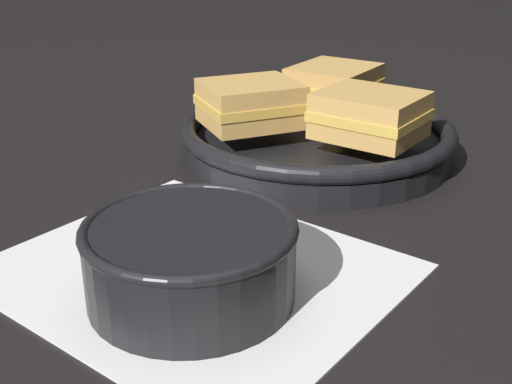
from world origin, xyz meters
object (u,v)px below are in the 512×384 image
at_px(soup_bowl, 190,256).
at_px(sandwich_near_left, 334,85).
at_px(skillet, 316,139).
at_px(sandwich_far_left, 370,115).
at_px(sandwich_near_right, 251,104).
at_px(spoon, 234,277).

relative_size(soup_bowl, sandwich_near_left, 1.23).
distance_m(skillet, sandwich_far_left, 0.09).
bearing_deg(sandwich_near_left, sandwich_near_right, -90.89).
bearing_deg(sandwich_near_right, soup_bowl, -48.82).
bearing_deg(spoon, soup_bowl, -114.20).
bearing_deg(soup_bowl, sandwich_near_right, 131.18).
relative_size(soup_bowl, skillet, 0.49).
bearing_deg(sandwich_far_left, sandwich_near_left, 149.11).
bearing_deg(skillet, soup_bowl, -61.73).
xyz_separation_m(spoon, sandwich_far_left, (-0.08, 0.24, 0.06)).
bearing_deg(sandwich_near_right, sandwich_near_left, 89.11).
bearing_deg(sandwich_near_right, skillet, 59.11).
bearing_deg(spoon, sandwich_near_left, 108.74).
bearing_deg(soup_bowl, sandwich_far_left, 105.24).
height_order(soup_bowl, sandwich_near_left, sandwich_near_left).
bearing_deg(spoon, sandwich_near_right, 123.86).
distance_m(soup_bowl, skillet, 0.32).
distance_m(skillet, sandwich_near_left, 0.09).
bearing_deg(sandwich_far_left, sandwich_near_right, -150.89).
height_order(spoon, sandwich_far_left, sandwich_far_left).
distance_m(spoon, sandwich_far_left, 0.26).
bearing_deg(sandwich_near_left, skillet, -60.89).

